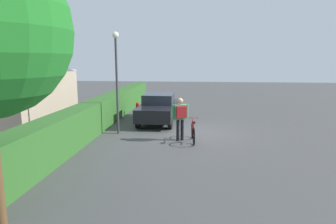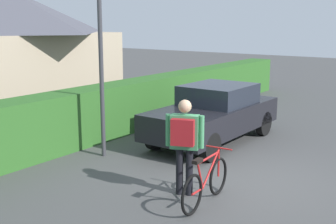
# 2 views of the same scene
# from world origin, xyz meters

# --- Properties ---
(ground_plane) EXTENTS (60.00, 60.00, 0.00)m
(ground_plane) POSITION_xyz_m (0.00, 0.00, 0.00)
(ground_plane) COLOR #454545
(hedge_row) EXTENTS (21.80, 0.90, 1.38)m
(hedge_row) POSITION_xyz_m (0.00, 4.52, 0.69)
(hedge_row) COLOR #2D5F24
(hedge_row) RESTS_ON ground
(house_distant) EXTENTS (6.37, 5.36, 4.18)m
(house_distant) POSITION_xyz_m (1.79, 9.95, 2.14)
(house_distant) COLOR tan
(house_distant) RESTS_ON ground
(parked_car_near) EXTENTS (4.17, 1.78, 1.47)m
(parked_car_near) POSITION_xyz_m (2.02, 1.86, 0.76)
(parked_car_near) COLOR black
(parked_car_near) RESTS_ON ground
(bicycle) EXTENTS (1.69, 0.50, 0.89)m
(bicycle) POSITION_xyz_m (-1.52, -0.00, 0.38)
(bicycle) COLOR black
(bicycle) RESTS_ON ground
(person_rider) EXTENTS (0.48, 0.65, 1.74)m
(person_rider) POSITION_xyz_m (-1.41, 0.52, 1.07)
(person_rider) COLOR black
(person_rider) RESTS_ON ground
(street_lamp) EXTENTS (0.28, 0.28, 4.40)m
(street_lamp) POSITION_xyz_m (-0.53, 3.33, 2.83)
(street_lamp) COLOR #38383D
(street_lamp) RESTS_ON ground
(fire_hydrant) EXTENTS (0.20, 0.20, 0.81)m
(fire_hydrant) POSITION_xyz_m (3.54, 3.28, 0.41)
(fire_hydrant) COLOR red
(fire_hydrant) RESTS_ON ground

